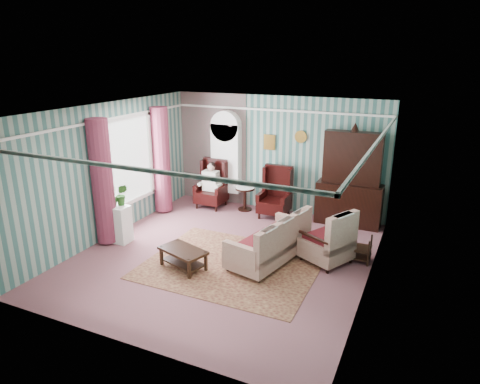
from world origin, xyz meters
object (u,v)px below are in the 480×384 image
at_px(nest_table, 359,248).
at_px(wingback_left, 211,184).
at_px(floral_armchair, 327,241).
at_px(sofa, 269,236).
at_px(wingback_right, 274,193).
at_px(plant_stand, 117,224).
at_px(round_side_table, 245,199).
at_px(coffee_table, 183,259).
at_px(dresser_hutch, 351,176).
at_px(bookcase, 226,163).
at_px(seated_woman, 211,185).

bearing_deg(nest_table, wingback_left, 159.15).
xyz_separation_m(wingback_left, floral_armchair, (3.50, -1.85, -0.19)).
height_order(nest_table, sofa, sofa).
bearing_deg(wingback_right, plant_stand, -132.84).
xyz_separation_m(round_side_table, nest_table, (3.17, -1.70, -0.03)).
distance_m(plant_stand, coffee_table, 1.99).
height_order(dresser_hutch, wingback_right, dresser_hutch).
bearing_deg(round_side_table, floral_armchair, -37.62).
bearing_deg(bookcase, nest_table, -26.92).
distance_m(dresser_hutch, sofa, 2.81).
bearing_deg(floral_armchair, sofa, 138.15).
bearing_deg(plant_stand, round_side_table, 59.62).
bearing_deg(wingback_right, seated_woman, 180.00).
relative_size(bookcase, floral_armchair, 2.51).
bearing_deg(bookcase, wingback_right, -14.57).
height_order(bookcase, wingback_right, bookcase).
xyz_separation_m(wingback_right, coffee_table, (-0.63, -3.22, -0.43)).
bearing_deg(coffee_table, seated_woman, 109.22).
xyz_separation_m(dresser_hutch, sofa, (-1.04, -2.52, -0.68)).
xyz_separation_m(wingback_right, floral_armchair, (1.75, -1.85, -0.19)).
distance_m(wingback_right, nest_table, 2.81).
xyz_separation_m(wingback_right, nest_table, (2.32, -1.55, -0.35)).
bearing_deg(coffee_table, round_side_table, 93.80).
relative_size(dresser_hutch, floral_armchair, 2.65).
bearing_deg(nest_table, seated_woman, 159.15).
distance_m(nest_table, sofa, 1.77).
bearing_deg(dresser_hutch, round_side_table, -177.36).
bearing_deg(nest_table, coffee_table, -150.40).
height_order(seated_woman, coffee_table, seated_woman).
distance_m(wingback_left, coffee_table, 3.44).
height_order(wingback_left, sofa, wingback_left).
xyz_separation_m(dresser_hutch, seated_woman, (-3.50, -0.27, -0.59)).
relative_size(bookcase, round_side_table, 3.73).
xyz_separation_m(seated_woman, nest_table, (4.07, -1.55, -0.32)).
relative_size(round_side_table, floral_armchair, 0.67).
distance_m(sofa, coffee_table, 1.69).
height_order(wingback_right, floral_armchair, wingback_right).
bearing_deg(floral_armchair, seated_woman, 89.30).
bearing_deg(nest_table, plant_stand, -166.16).
height_order(bookcase, dresser_hutch, dresser_hutch).
bearing_deg(wingback_left, dresser_hutch, 4.41).
xyz_separation_m(nest_table, plant_stand, (-4.87, -1.20, 0.13)).
distance_m(wingback_left, floral_armchair, 3.97).
bearing_deg(round_side_table, dresser_hutch, 2.64).
relative_size(sofa, coffee_table, 2.10).
bearing_deg(wingback_right, bookcase, 165.43).
height_order(dresser_hutch, round_side_table, dresser_hutch).
distance_m(nest_table, coffee_table, 3.39).
xyz_separation_m(dresser_hutch, wingback_left, (-3.50, -0.27, -0.55)).
bearing_deg(floral_armchair, round_side_table, 79.59).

